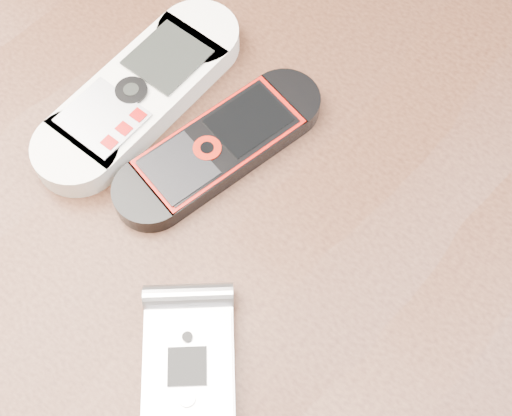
% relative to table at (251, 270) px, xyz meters
% --- Properties ---
extents(table, '(1.20, 0.80, 0.75)m').
position_rel_table_xyz_m(table, '(0.00, 0.00, 0.00)').
color(table, black).
rests_on(table, ground).
extents(nokia_white, '(0.06, 0.18, 0.02)m').
position_rel_table_xyz_m(nokia_white, '(-0.11, 0.02, 0.12)').
color(nokia_white, white).
rests_on(nokia_white, table).
extents(nokia_black_red, '(0.08, 0.17, 0.02)m').
position_rel_table_xyz_m(nokia_black_red, '(-0.04, 0.02, 0.11)').
color(nokia_black_red, black).
rests_on(nokia_black_red, table).
extents(motorola_razr, '(0.11, 0.11, 0.02)m').
position_rel_table_xyz_m(motorola_razr, '(0.04, -0.10, 0.11)').
color(motorola_razr, silver).
rests_on(motorola_razr, table).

